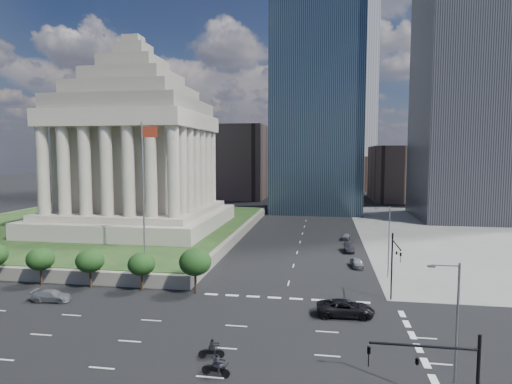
% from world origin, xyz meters
% --- Properties ---
extents(ground, '(500.00, 500.00, 0.00)m').
position_xyz_m(ground, '(0.00, 100.00, 0.00)').
color(ground, black).
rests_on(ground, ground).
extents(plaza_terrace, '(66.00, 70.00, 1.80)m').
position_xyz_m(plaza_terrace, '(-45.00, 50.00, 0.90)').
color(plaza_terrace, slate).
rests_on(plaza_terrace, ground).
extents(plaza_lawn, '(64.00, 68.00, 0.10)m').
position_xyz_m(plaza_lawn, '(-45.00, 50.00, 1.85)').
color(plaza_lawn, '#1C3A17').
rests_on(plaza_lawn, plaza_terrace).
extents(war_memorial, '(34.00, 34.00, 39.00)m').
position_xyz_m(war_memorial, '(-34.00, 48.00, 21.40)').
color(war_memorial, '#A09686').
rests_on(war_memorial, plaza_lawn).
extents(flagpole, '(2.52, 0.24, 20.00)m').
position_xyz_m(flagpole, '(-21.83, 24.00, 13.11)').
color(flagpole, slate).
rests_on(flagpole, plaza_lawn).
extents(tree_row, '(53.00, 4.00, 6.00)m').
position_xyz_m(tree_row, '(-35.50, 14.00, 3.00)').
color(tree_row, black).
rests_on(tree_row, ground).
extents(midrise_glass, '(26.00, 26.00, 60.00)m').
position_xyz_m(midrise_glass, '(2.00, 95.00, 30.00)').
color(midrise_glass, black).
rests_on(midrise_glass, ground).
extents(highrise_ne, '(26.00, 28.00, 100.00)m').
position_xyz_m(highrise_ne, '(42.00, 85.00, 50.00)').
color(highrise_ne, black).
rests_on(highrise_ne, ground).
extents(building_filler_ne, '(20.00, 30.00, 20.00)m').
position_xyz_m(building_filler_ne, '(32.00, 130.00, 10.00)').
color(building_filler_ne, brown).
rests_on(building_filler_ne, ground).
extents(building_filler_nw, '(24.00, 30.00, 28.00)m').
position_xyz_m(building_filler_nw, '(-30.00, 130.00, 14.00)').
color(building_filler_nw, brown).
rests_on(building_filler_nw, ground).
extents(traffic_signal_se, '(5.74, 0.30, 8.00)m').
position_xyz_m(traffic_signal_se, '(10.70, -13.00, 5.25)').
color(traffic_signal_se, black).
rests_on(traffic_signal_se, ground).
extents(traffic_signal_ne, '(0.30, 5.74, 8.00)m').
position_xyz_m(traffic_signal_ne, '(12.50, 13.70, 5.25)').
color(traffic_signal_ne, black).
rests_on(traffic_signal_ne, ground).
extents(street_lamp_south, '(2.13, 0.22, 10.00)m').
position_xyz_m(street_lamp_south, '(13.33, -6.00, 5.66)').
color(street_lamp_south, slate).
rests_on(street_lamp_south, ground).
extents(street_lamp_north, '(2.13, 0.22, 10.00)m').
position_xyz_m(street_lamp_north, '(13.33, 25.00, 5.66)').
color(street_lamp_north, slate).
rests_on(street_lamp_north, ground).
extents(pickup_truck, '(6.24, 3.12, 1.69)m').
position_xyz_m(pickup_truck, '(6.93, 9.47, 0.85)').
color(pickup_truck, black).
rests_on(pickup_truck, ground).
extents(suv_grey, '(4.70, 2.22, 1.32)m').
position_xyz_m(suv_grey, '(-26.79, 8.64, 0.66)').
color(suv_grey, slate).
rests_on(suv_grey, ground).
extents(parked_sedan_near, '(4.19, 2.12, 1.37)m').
position_xyz_m(parked_sedan_near, '(9.60, 29.80, 0.68)').
color(parked_sedan_near, gray).
rests_on(parked_sedan_near, ground).
extents(parked_sedan_mid, '(4.53, 1.71, 1.48)m').
position_xyz_m(parked_sedan_mid, '(9.00, 40.06, 0.74)').
color(parked_sedan_mid, black).
rests_on(parked_sedan_mid, ground).
extents(parked_sedan_far, '(2.19, 4.12, 1.33)m').
position_xyz_m(parked_sedan_far, '(9.00, 50.81, 0.67)').
color(parked_sedan_far, '#5B5E63').
rests_on(parked_sedan_far, ground).
extents(motorcycle_lead, '(2.48, 1.06, 1.79)m').
position_xyz_m(motorcycle_lead, '(-3.58, -4.75, 0.90)').
color(motorcycle_lead, black).
rests_on(motorcycle_lead, ground).
extents(motorcycle_trail, '(2.33, 1.01, 1.68)m').
position_xyz_m(motorcycle_trail, '(-4.71, -1.94, 0.84)').
color(motorcycle_trail, black).
rests_on(motorcycle_trail, ground).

